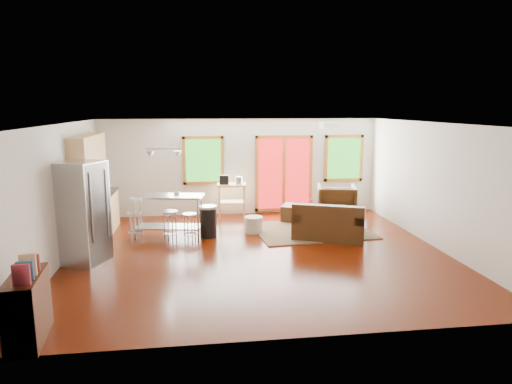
{
  "coord_description": "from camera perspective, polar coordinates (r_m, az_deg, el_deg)",
  "views": [
    {
      "loc": [
        -1.22,
        -8.78,
        2.92
      ],
      "look_at": [
        0.0,
        0.3,
        1.2
      ],
      "focal_mm": 32.0,
      "sensor_mm": 36.0,
      "label": 1
    }
  ],
  "objects": [
    {
      "name": "trash_can",
      "position": [
        10.4,
        -5.98,
        -3.65
      ],
      "size": [
        0.43,
        0.43,
        0.72
      ],
      "rotation": [
        0.0,
        0.0,
        0.1
      ],
      "color": "black",
      "rests_on": "floor"
    },
    {
      "name": "refrigerator",
      "position": [
        9.13,
        -20.91,
        -2.44
      ],
      "size": [
        1.01,
        1.0,
        1.93
      ],
      "rotation": [
        0.0,
        0.0,
        -0.42
      ],
      "color": "#B7BABC",
      "rests_on": "floor"
    },
    {
      "name": "rug",
      "position": [
        10.99,
        6.96,
        -4.78
      ],
      "size": [
        2.82,
        2.27,
        0.03
      ],
      "primitive_type": "cube",
      "rotation": [
        0.0,
        0.0,
        0.09
      ],
      "color": "#465A38",
      "rests_on": "floor"
    },
    {
      "name": "left_wall",
      "position": [
        9.28,
        -23.41,
        -0.3
      ],
      "size": [
        0.02,
        7.0,
        2.6
      ],
      "primitive_type": "cube",
      "color": "beige",
      "rests_on": "ground"
    },
    {
      "name": "kitchen_cart",
      "position": [
        12.01,
        -3.18,
        0.4
      ],
      "size": [
        0.79,
        0.55,
        1.15
      ],
      "rotation": [
        0.0,
        0.0,
        -0.08
      ],
      "color": "tan",
      "rests_on": "floor"
    },
    {
      "name": "coffee_table",
      "position": [
        11.21,
        8.85,
        -2.58
      ],
      "size": [
        1.18,
        0.8,
        0.44
      ],
      "rotation": [
        0.0,
        0.0,
        -0.13
      ],
      "color": "#361709",
      "rests_on": "floor"
    },
    {
      "name": "window_left",
      "position": [
        12.32,
        -6.59,
        3.95
      ],
      "size": [
        1.1,
        0.05,
        1.3
      ],
      "color": "#1A5115",
      "rests_on": "back_wall"
    },
    {
      "name": "vase",
      "position": [
        11.4,
        6.87,
        -1.68
      ],
      "size": [
        0.21,
        0.22,
        0.28
      ],
      "rotation": [
        0.0,
        0.0,
        0.38
      ],
      "color": "silver",
      "rests_on": "coffee_table"
    },
    {
      "name": "book",
      "position": [
        11.43,
        10.24,
        -1.49
      ],
      "size": [
        0.23,
        0.05,
        0.3
      ],
      "primitive_type": "imported",
      "rotation": [
        0.0,
        0.0,
        0.09
      ],
      "color": "maroon",
      "rests_on": "coffee_table"
    },
    {
      "name": "front_wall",
      "position": [
        5.64,
        5.18,
        -6.1
      ],
      "size": [
        7.5,
        0.02,
        2.6
      ],
      "primitive_type": "cube",
      "color": "beige",
      "rests_on": "ground"
    },
    {
      "name": "ottoman",
      "position": [
        11.85,
        4.9,
        -2.63
      ],
      "size": [
        0.83,
        0.83,
        0.42
      ],
      "primitive_type": "cube",
      "rotation": [
        0.0,
        0.0,
        -0.42
      ],
      "color": "black",
      "rests_on": "floor"
    },
    {
      "name": "back_wall",
      "position": [
        12.45,
        -1.97,
        3.16
      ],
      "size": [
        7.5,
        0.02,
        2.6
      ],
      "primitive_type": "cube",
      "color": "beige",
      "rests_on": "ground"
    },
    {
      "name": "pendant_light",
      "position": [
        10.35,
        -11.42,
        4.76
      ],
      "size": [
        0.8,
        0.18,
        0.79
      ],
      "color": "gray",
      "rests_on": "ceiling"
    },
    {
      "name": "ceiling_flush",
      "position": [
        9.8,
        9.17,
        8.22
      ],
      "size": [
        0.35,
        0.35,
        0.12
      ],
      "primitive_type": "cube",
      "color": "white",
      "rests_on": "ceiling"
    },
    {
      "name": "ceiling",
      "position": [
        8.87,
        0.26,
        8.63
      ],
      "size": [
        7.5,
        7.0,
        0.02
      ],
      "primitive_type": "cube",
      "color": "silver",
      "rests_on": "ground"
    },
    {
      "name": "armchair",
      "position": [
        12.18,
        10.01,
        -0.99
      ],
      "size": [
        1.15,
        1.11,
        1.0
      ],
      "primitive_type": "imported",
      "rotation": [
        0.0,
        0.0,
        2.91
      ],
      "color": "black",
      "rests_on": "floor"
    },
    {
      "name": "right_wall",
      "position": [
        10.22,
        21.63,
        0.76
      ],
      "size": [
        0.02,
        7.0,
        2.6
      ],
      "primitive_type": "cube",
      "color": "beige",
      "rests_on": "ground"
    },
    {
      "name": "cup",
      "position": [
        10.37,
        -9.9,
        -0.11
      ],
      "size": [
        0.16,
        0.14,
        0.13
      ],
      "primitive_type": "imported",
      "rotation": [
        0.0,
        0.0,
        -0.37
      ],
      "color": "silver",
      "rests_on": "island"
    },
    {
      "name": "loveseat",
      "position": [
        10.33,
        9.07,
        -4.03
      ],
      "size": [
        1.77,
        1.4,
        0.83
      ],
      "rotation": [
        0.0,
        0.0,
        -0.39
      ],
      "color": "black",
      "rests_on": "floor"
    },
    {
      "name": "bar_stool_c",
      "position": [
        9.94,
        -8.29,
        -3.63
      ],
      "size": [
        0.41,
        0.41,
        0.66
      ],
      "rotation": [
        0.0,
        0.0,
        -0.39
      ],
      "color": "#B7BABC",
      "rests_on": "floor"
    },
    {
      "name": "island",
      "position": [
        10.38,
        -10.89,
        -2.05
      ],
      "size": [
        1.63,
        0.89,
        0.98
      ],
      "rotation": [
        0.0,
        0.0,
        -0.18
      ],
      "color": "#B7BABC",
      "rests_on": "floor"
    },
    {
      "name": "pouf",
      "position": [
        10.74,
        -0.29,
        -4.1
      ],
      "size": [
        0.48,
        0.48,
        0.38
      ],
      "primitive_type": "cylinder",
      "rotation": [
        0.0,
        0.0,
        0.12
      ],
      "color": "beige",
      "rests_on": "floor"
    },
    {
      "name": "floor",
      "position": [
        9.33,
        0.25,
        -7.66
      ],
      "size": [
        7.5,
        7.0,
        0.02
      ],
      "primitive_type": "cube",
      "color": "#360C00",
      "rests_on": "ground"
    },
    {
      "name": "bar_stool_a",
      "position": [
        10.33,
        -14.93,
        -3.32
      ],
      "size": [
        0.32,
        0.32,
        0.66
      ],
      "rotation": [
        0.0,
        0.0,
        0.03
      ],
      "color": "#B7BABC",
      "rests_on": "floor"
    },
    {
      "name": "cabinets",
      "position": [
        10.9,
        -19.51,
        -0.51
      ],
      "size": [
        0.64,
        2.24,
        2.3
      ],
      "color": "tan",
      "rests_on": "floor"
    },
    {
      "name": "bookshelf",
      "position": [
        6.55,
        -26.67,
        -12.75
      ],
      "size": [
        0.47,
        1.0,
        1.14
      ],
      "rotation": [
        0.0,
        0.0,
        0.1
      ],
      "color": "#361709",
      "rests_on": "floor"
    },
    {
      "name": "window_right",
      "position": [
        12.99,
        10.92,
        4.17
      ],
      "size": [
        1.1,
        0.05,
        1.3
      ],
      "color": "#1A5115",
      "rests_on": "back_wall"
    },
    {
      "name": "bar_stool_b",
      "position": [
        9.98,
        -10.7,
        -3.37
      ],
      "size": [
        0.44,
        0.44,
        0.72
      ],
      "rotation": [
        0.0,
        0.0,
        -0.38
      ],
      "color": "#B7BABC",
      "rests_on": "floor"
    },
    {
      "name": "french_doors",
      "position": [
        12.61,
        3.5,
        2.32
      ],
      "size": [
        1.6,
        0.05,
        2.1
      ],
      "color": "#A71515",
      "rests_on": "back_wall"
    }
  ]
}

